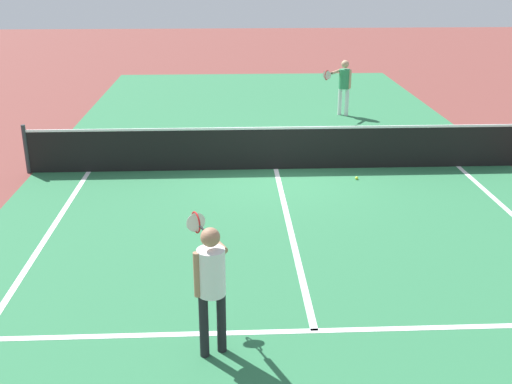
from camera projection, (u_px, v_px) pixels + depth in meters
ground_plane at (276, 169)px, 13.73m from camera, size 60.00×60.00×0.00m
court_surface_inbounds at (276, 169)px, 13.73m from camera, size 10.62×24.40×0.00m
line_service_near at (315, 331)px, 7.75m from camera, size 8.22×0.10×0.01m
line_center_service at (290, 227)px, 10.74m from camera, size 0.10×6.40×0.01m
net at (276, 148)px, 13.56m from camera, size 10.88×0.09×1.07m
player_near at (211, 277)px, 6.99m from camera, size 0.51×1.18×1.61m
player_far at (344, 82)px, 18.11m from camera, size 0.92×0.94×1.63m
tennis_ball_near_net at (357, 178)px, 13.06m from camera, size 0.07×0.07×0.07m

